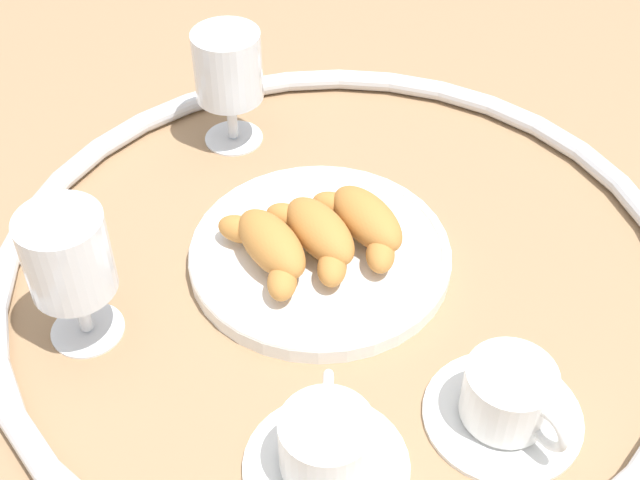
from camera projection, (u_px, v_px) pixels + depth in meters
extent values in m
plane|color=#997551|center=(340.00, 273.00, 0.86)|extent=(2.20, 2.20, 0.00)
torus|color=silver|center=(340.00, 265.00, 0.85)|extent=(0.68, 0.68, 0.02)
cylinder|color=white|center=(320.00, 256.00, 0.87)|extent=(0.26, 0.26, 0.02)
torus|color=white|center=(320.00, 250.00, 0.86)|extent=(0.26, 0.26, 0.01)
ellipsoid|color=#BC7A38|center=(367.00, 218.00, 0.86)|extent=(0.11, 0.06, 0.04)
ellipsoid|color=#BC7A38|center=(333.00, 205.00, 0.88)|extent=(0.05, 0.05, 0.03)
ellipsoid|color=#BC7A38|center=(380.00, 255.00, 0.83)|extent=(0.05, 0.04, 0.03)
ellipsoid|color=#BC7A38|center=(320.00, 231.00, 0.84)|extent=(0.11, 0.06, 0.04)
ellipsoid|color=#BC7A38|center=(287.00, 217.00, 0.87)|extent=(0.05, 0.05, 0.03)
ellipsoid|color=#BC7A38|center=(332.00, 268.00, 0.82)|extent=(0.05, 0.04, 0.03)
ellipsoid|color=#BC7A38|center=(271.00, 243.00, 0.83)|extent=(0.11, 0.06, 0.04)
ellipsoid|color=#BC7A38|center=(239.00, 229.00, 0.86)|extent=(0.05, 0.05, 0.03)
ellipsoid|color=#BC7A38|center=(282.00, 282.00, 0.80)|extent=(0.05, 0.04, 0.03)
cylinder|color=white|center=(326.00, 464.00, 0.70)|extent=(0.14, 0.14, 0.01)
cylinder|color=white|center=(326.00, 443.00, 0.68)|extent=(0.08, 0.08, 0.05)
cylinder|color=brown|center=(327.00, 427.00, 0.66)|extent=(0.07, 0.07, 0.01)
torus|color=white|center=(328.00, 394.00, 0.71)|extent=(0.04, 0.02, 0.04)
cylinder|color=white|center=(503.00, 414.00, 0.73)|extent=(0.14, 0.14, 0.01)
cylinder|color=white|center=(508.00, 393.00, 0.71)|extent=(0.08, 0.08, 0.05)
cylinder|color=brown|center=(512.00, 376.00, 0.70)|extent=(0.07, 0.07, 0.01)
torus|color=white|center=(548.00, 429.00, 0.68)|extent=(0.04, 0.02, 0.04)
cylinder|color=white|center=(88.00, 329.00, 0.80)|extent=(0.07, 0.07, 0.01)
cylinder|color=white|center=(82.00, 307.00, 0.78)|extent=(0.01, 0.01, 0.05)
cylinder|color=white|center=(67.00, 254.00, 0.74)|extent=(0.08, 0.08, 0.08)
cylinder|color=yellow|center=(68.00, 260.00, 0.74)|extent=(0.07, 0.07, 0.06)
cylinder|color=white|center=(234.00, 137.00, 1.02)|extent=(0.07, 0.07, 0.01)
cylinder|color=white|center=(232.00, 116.00, 1.00)|extent=(0.01, 0.01, 0.05)
cylinder|color=white|center=(228.00, 66.00, 0.95)|extent=(0.08, 0.08, 0.08)
cylinder|color=yellow|center=(229.00, 76.00, 0.96)|extent=(0.07, 0.07, 0.05)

